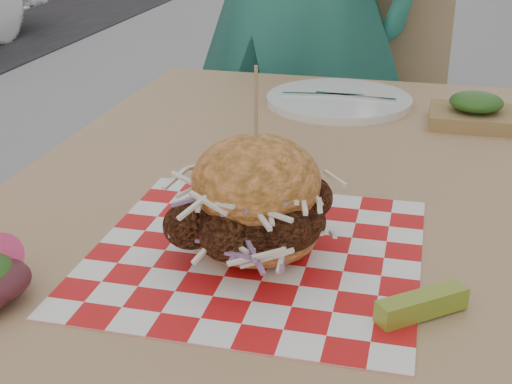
% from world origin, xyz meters
% --- Properties ---
extents(patio_table, '(0.80, 1.20, 0.75)m').
position_xyz_m(patio_table, '(-0.02, 0.04, 0.67)').
color(patio_table, tan).
rests_on(patio_table, ground).
extents(patio_chair, '(0.43, 0.44, 0.95)m').
position_xyz_m(patio_chair, '(-0.02, 0.97, 0.55)').
color(patio_chair, tan).
rests_on(patio_chair, ground).
extents(paper_liner, '(0.36, 0.36, 0.00)m').
position_xyz_m(paper_liner, '(-0.03, -0.15, 0.75)').
color(paper_liner, red).
rests_on(paper_liner, patio_table).
extents(sandwich, '(0.19, 0.19, 0.21)m').
position_xyz_m(sandwich, '(-0.03, -0.15, 0.81)').
color(sandwich, '#F08E43').
rests_on(sandwich, paper_liner).
extents(pickle_spear, '(0.09, 0.08, 0.02)m').
position_xyz_m(pickle_spear, '(0.15, -0.24, 0.76)').
color(pickle_spear, olive).
rests_on(pickle_spear, paper_liner).
extents(place_setting, '(0.27, 0.27, 0.02)m').
position_xyz_m(place_setting, '(-0.02, 0.45, 0.76)').
color(place_setting, white).
rests_on(place_setting, patio_table).
extents(kraft_tray, '(0.15, 0.12, 0.06)m').
position_xyz_m(kraft_tray, '(0.22, 0.38, 0.77)').
color(kraft_tray, olive).
rests_on(kraft_tray, patio_table).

